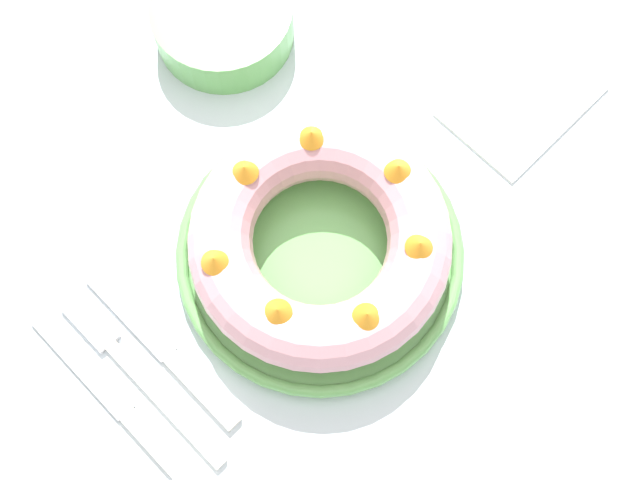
# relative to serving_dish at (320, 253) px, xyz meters

# --- Properties ---
(ground_plane) EXTENTS (8.00, 8.00, 0.00)m
(ground_plane) POSITION_rel_serving_dish_xyz_m (0.02, 0.02, -0.76)
(ground_plane) COLOR brown
(dining_table) EXTENTS (1.25, 1.30, 0.75)m
(dining_table) POSITION_rel_serving_dish_xyz_m (0.02, 0.02, -0.09)
(dining_table) COLOR silver
(dining_table) RESTS_ON ground_plane
(serving_dish) EXTENTS (0.28, 0.28, 0.02)m
(serving_dish) POSITION_rel_serving_dish_xyz_m (0.00, 0.00, 0.00)
(serving_dish) COLOR #6BB760
(serving_dish) RESTS_ON dining_table
(bundt_cake) EXTENTS (0.25, 0.25, 0.07)m
(bundt_cake) POSITION_rel_serving_dish_xyz_m (-0.00, 0.00, 0.04)
(bundt_cake) COLOR #E09EAD
(bundt_cake) RESTS_ON serving_dish
(fork) EXTENTS (0.02, 0.22, 0.01)m
(fork) POSITION_rel_serving_dish_xyz_m (-0.21, 0.05, -0.01)
(fork) COLOR white
(fork) RESTS_ON dining_table
(serving_knife) EXTENTS (0.02, 0.24, 0.01)m
(serving_knife) POSITION_rel_serving_dish_xyz_m (-0.24, 0.01, -0.01)
(serving_knife) COLOR white
(serving_knife) RESTS_ON dining_table
(cake_knife) EXTENTS (0.02, 0.21, 0.01)m
(cake_knife) POSITION_rel_serving_dish_xyz_m (-0.17, 0.03, -0.01)
(cake_knife) COLOR white
(cake_knife) RESTS_ON dining_table
(side_bowl) EXTENTS (0.15, 0.15, 0.05)m
(side_bowl) POSITION_rel_serving_dish_xyz_m (0.11, 0.26, 0.01)
(side_bowl) COLOR #6BB760
(side_bowl) RESTS_ON dining_table
(napkin) EXTENTS (0.16, 0.11, 0.00)m
(napkin) POSITION_rel_serving_dish_xyz_m (0.27, -0.03, -0.01)
(napkin) COLOR white
(napkin) RESTS_ON dining_table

